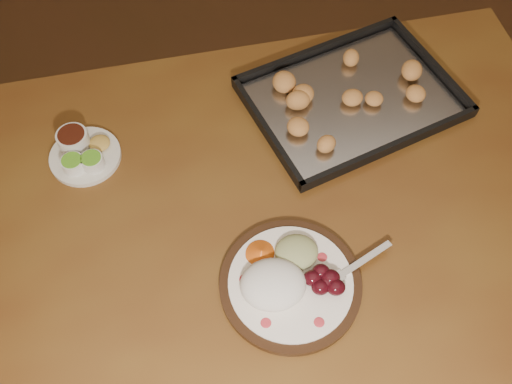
{
  "coord_description": "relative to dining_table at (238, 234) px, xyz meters",
  "views": [
    {
      "loc": [
        -0.19,
        -0.84,
        1.74
      ],
      "look_at": [
        -0.14,
        -0.24,
        0.77
      ],
      "focal_mm": 40.0,
      "sensor_mm": 36.0,
      "label": 1
    }
  ],
  "objects": [
    {
      "name": "dinner_plate",
      "position": [
        0.08,
        -0.16,
        0.12
      ],
      "size": [
        0.33,
        0.26,
        0.06
      ],
      "rotation": [
        0.0,
        0.0,
        0.08
      ],
      "color": "black",
      "rests_on": "dining_table"
    },
    {
      "name": "dining_table",
      "position": [
        0.0,
        0.0,
        0.0
      ],
      "size": [
        1.6,
        1.08,
        0.75
      ],
      "rotation": [
        0.0,
        0.0,
        0.13
      ],
      "color": "brown",
      "rests_on": "ground"
    },
    {
      "name": "condiment_saucer",
      "position": [
        -0.31,
        0.16,
        0.12
      ],
      "size": [
        0.15,
        0.15,
        0.05
      ],
      "rotation": [
        0.0,
        0.0,
        0.38
      ],
      "color": "silver",
      "rests_on": "dining_table"
    },
    {
      "name": "ground",
      "position": [
        0.18,
        0.27,
        -0.65
      ],
      "size": [
        4.0,
        4.0,
        0.0
      ],
      "primitive_type": "plane",
      "color": "#502E1B",
      "rests_on": "ground"
    },
    {
      "name": "baking_tray",
      "position": [
        0.28,
        0.27,
        0.11
      ],
      "size": [
        0.53,
        0.47,
        0.05
      ],
      "rotation": [
        0.0,
        0.0,
        0.38
      ],
      "color": "black",
      "rests_on": "dining_table"
    }
  ]
}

